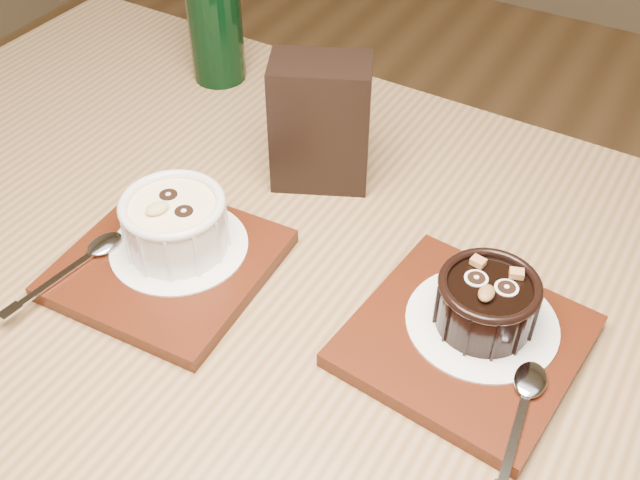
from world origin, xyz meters
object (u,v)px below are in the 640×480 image
Objects in this scene: tray_left at (168,264)px; table at (291,378)px; ramekin_dark at (487,300)px; green_bottle at (213,6)px; ramekin_white at (175,222)px; tray_right at (465,341)px; condiment_stand at (320,123)px.

table is at bearing 2.24° from tray_left.
ramekin_dark is 0.34× the size of green_bottle.
table is 6.79× the size of tray_left.
ramekin_white is 0.28m from tray_right.
tray_right is 0.52m from green_bottle.
green_bottle is (-0.44, 0.26, 0.09)m from tray_right.
condiment_stand is (0.06, 0.19, 0.06)m from tray_left.
tray_right is 1.29× the size of condiment_stand.
tray_right is at bearing -31.01° from green_bottle.
ramekin_dark is at bearing -28.74° from green_bottle.
green_bottle is at bearing 142.37° from ramekin_white.
condiment_stand is at bearing 73.95° from tray_left.
ramekin_dark is 0.51m from green_bottle.
table is 6.79× the size of tray_right.
ramekin_dark is (0.28, 0.05, -0.00)m from ramekin_white.
ramekin_white reaches higher than tray_right.
tray_right is at bearing -32.77° from condiment_stand.
tray_right reaches higher than table.
tray_left is 0.21m from condiment_stand.
tray_right is (0.28, 0.05, 0.00)m from tray_left.
ramekin_white is at bearing -173.34° from tray_right.
tray_right is (0.28, 0.03, -0.04)m from ramekin_white.
green_bottle is (-0.44, 0.24, 0.05)m from ramekin_dark.
ramekin_white is 0.70× the size of condiment_stand.
green_bottle reaches higher than tray_right.
condiment_stand is at bearing -29.13° from green_bottle.
tray_left is 0.28m from tray_right.
tray_left and tray_right have the same top height.
green_bottle is at bearing 148.99° from tray_right.
green_bottle reaches higher than ramekin_dark.
tray_left is (-0.13, -0.01, 0.10)m from table.
condiment_stand is (-0.07, 0.19, 0.16)m from table.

